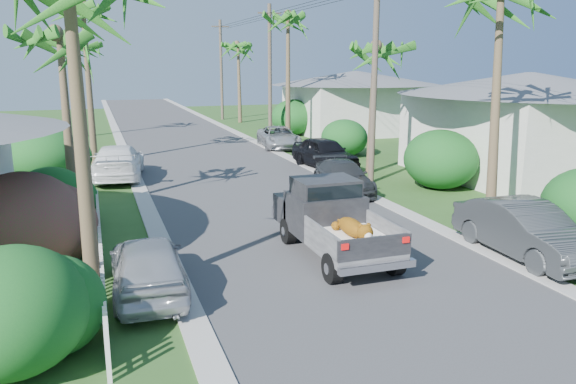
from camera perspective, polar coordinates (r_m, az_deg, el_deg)
name	(u,v)px	position (r m, az deg, el deg)	size (l,w,h in m)	color
ground	(421,329)	(11.94, 13.36, -13.34)	(120.00, 120.00, 0.00)	#2C511E
road	(198,150)	(34.85, -9.15, 4.25)	(8.00, 100.00, 0.02)	#38383A
curb_left	(125,153)	(34.37, -16.23, 3.81)	(0.60, 100.00, 0.06)	#A5A39E
curb_right	(265,146)	(35.83, -2.35, 4.67)	(0.60, 100.00, 0.06)	#A5A39E
pickup_truck	(329,217)	(15.78, 4.19, -2.53)	(1.98, 5.12, 2.06)	black
parked_car_rn	(525,230)	(16.67, 22.95, -3.62)	(1.60, 4.59, 1.51)	#333739
parked_car_rm	(343,177)	(23.14, 5.62, 1.49)	(1.76, 4.33, 1.26)	#2B2E30
parked_car_rf	(325,153)	(28.43, 3.74, 3.96)	(1.80, 4.48, 1.53)	black
parked_car_rd	(279,137)	(35.31, -0.94, 5.58)	(2.17, 4.71, 1.31)	#B0B3B7
parked_car_ln	(148,265)	(13.37, -14.06, -7.24)	(1.63, 4.06, 1.38)	#B8BAC0
parked_car_lf	(118,162)	(26.87, -16.90, 2.92)	(2.17, 5.34, 1.55)	white
palm_l_b	(59,34)	(20.97, -22.23, 14.60)	(4.40, 4.40, 7.40)	brown
palm_l_c	(83,7)	(31.05, -20.13, 17.23)	(4.40, 4.40, 9.20)	brown
palm_l_d	(78,45)	(42.96, -20.52, 13.85)	(4.40, 4.40, 7.70)	brown
palm_r_b	(374,46)	(27.04, 8.77, 14.41)	(4.40, 4.40, 7.20)	brown
palm_r_c	(288,16)	(37.10, 0.00, 17.48)	(4.40, 4.40, 9.40)	brown
palm_r_d	(238,45)	(50.52, -5.06, 14.69)	(4.40, 4.40, 8.00)	brown
shrub_l_a	(12,311)	(10.87, -26.27, -10.75)	(2.60, 2.86, 2.20)	#14491D
shrub_l_b	(23,223)	(15.56, -25.36, -2.91)	(3.00, 3.30, 2.60)	#9D163C
shrub_l_c	(51,198)	(19.46, -22.96, -0.59)	(2.40, 2.64, 2.00)	#14491D
shrub_l_d	(47,155)	(27.31, -23.30, 3.48)	(3.20, 3.52, 2.40)	#14491D
shrub_r_b	(441,159)	(24.54, 15.24, 3.23)	(3.00, 3.30, 2.50)	#14491D
shrub_r_c	(344,138)	(32.18, 5.73, 5.50)	(2.60, 2.86, 2.10)	#14491D
shrub_r_d	(293,117)	(41.55, 0.54, 7.60)	(3.20, 3.52, 2.60)	#14491D
picket_fence	(101,252)	(15.19, -18.47, -5.83)	(0.10, 11.00, 1.00)	white
house_right_near	(525,129)	(28.40, 22.97, 5.91)	(8.00, 9.00, 4.80)	silver
house_right_far	(355,104)	(43.41, 6.84, 8.83)	(9.00, 8.00, 4.60)	silver
utility_pole_b	(374,78)	(24.80, 8.77, 11.42)	(1.60, 0.26, 9.00)	brown
utility_pole_c	(270,72)	(38.70, -1.85, 12.09)	(1.60, 0.26, 9.00)	brown
utility_pole_d	(221,69)	(53.21, -6.79, 12.27)	(1.60, 0.26, 9.00)	brown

